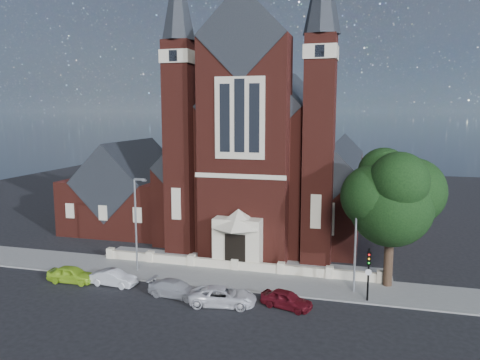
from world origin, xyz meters
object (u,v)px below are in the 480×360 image
at_px(car_silver_a, 114,278).
at_px(car_dark_red, 286,299).
at_px(parish_hall, 131,194).
at_px(street_tree, 393,200).
at_px(traffic_signal, 369,268).
at_px(car_silver_b, 176,289).
at_px(street_lamp_right, 357,234).
at_px(street_lamp_left, 137,219).
at_px(car_white_suv, 223,296).
at_px(car_lime_van, 72,274).
at_px(church, 273,158).

bearing_deg(car_silver_a, car_dark_red, -89.13).
bearing_deg(parish_hall, car_silver_a, -66.01).
distance_m(street_tree, traffic_signal, 5.70).
height_order(street_tree, car_silver_b, street_tree).
xyz_separation_m(street_tree, car_dark_red, (-7.04, -5.74, -6.33)).
bearing_deg(street_lamp_right, parish_hall, 151.78).
xyz_separation_m(street_tree, car_silver_b, (-15.27, -5.90, -6.34)).
bearing_deg(parish_hall, traffic_signal, -29.98).
xyz_separation_m(street_tree, street_lamp_left, (-20.51, -1.71, -2.36)).
relative_size(car_silver_a, car_dark_red, 1.01).
bearing_deg(car_white_suv, street_lamp_right, -70.25).
height_order(traffic_signal, car_lime_van, traffic_signal).
relative_size(parish_hall, car_white_suv, 2.56).
xyz_separation_m(car_silver_a, car_white_suv, (9.40, -1.35, 0.05)).
xyz_separation_m(traffic_signal, car_silver_b, (-13.68, -2.62, -1.97)).
bearing_deg(car_silver_b, parish_hall, 42.71).
bearing_deg(street_lamp_left, car_silver_b, -38.71).
bearing_deg(traffic_signal, car_white_suv, -162.20).
relative_size(street_tree, car_dark_red, 2.91).
height_order(car_silver_a, car_dark_red, car_dark_red).
height_order(parish_hall, car_lime_van, parish_hall).
bearing_deg(parish_hall, car_white_suv, -47.55).
xyz_separation_m(street_lamp_right, car_silver_b, (-12.77, -4.19, -3.98)).
relative_size(traffic_signal, car_silver_b, 0.94).
distance_m(street_lamp_right, car_lime_van, 22.61).
relative_size(parish_hall, traffic_signal, 3.05).
height_order(car_silver_b, car_white_suv, car_white_suv).
relative_size(street_lamp_left, car_white_suv, 1.70).
xyz_separation_m(street_lamp_right, car_lime_van, (-21.97, -3.65, -3.94)).
distance_m(traffic_signal, car_dark_red, 6.28).
bearing_deg(car_lime_van, traffic_signal, -86.58).
bearing_deg(street_lamp_right, church, 118.04).
bearing_deg(church, car_silver_b, -96.60).
bearing_deg(church, street_lamp_left, -112.66).
height_order(street_lamp_right, car_white_suv, street_lamp_right).
xyz_separation_m(parish_hall, car_white_suv, (17.14, -18.74, -3.35)).
xyz_separation_m(street_lamp_left, car_white_suv, (9.05, -4.74, -3.94)).
bearing_deg(car_silver_b, street_lamp_right, -65.32).
bearing_deg(car_dark_red, car_silver_b, 108.16).
bearing_deg(traffic_signal, street_lamp_left, 175.24).
distance_m(parish_hall, street_lamp_left, 16.18).
height_order(traffic_signal, car_dark_red, traffic_signal).
relative_size(street_lamp_left, car_silver_a, 2.17).
bearing_deg(car_lime_van, church, -29.49).
xyz_separation_m(car_silver_a, car_silver_b, (5.58, -0.80, 0.00)).
height_order(parish_hall, street_tree, street_tree).
bearing_deg(car_white_suv, parish_hall, 34.29).
relative_size(church, car_lime_van, 8.99).
distance_m(car_silver_a, car_dark_red, 13.83).
relative_size(church, traffic_signal, 8.72).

